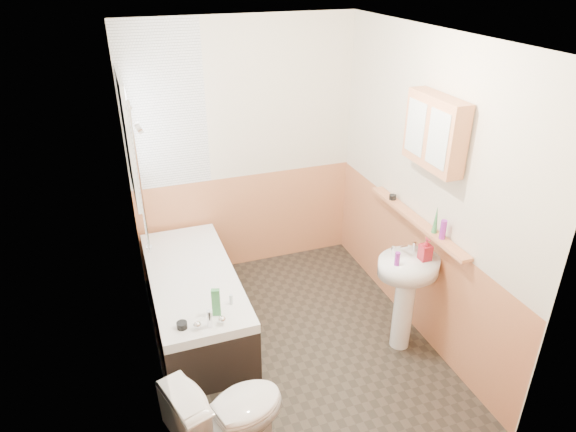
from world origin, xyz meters
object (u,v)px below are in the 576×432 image
Objects in this scene: bathtub at (195,299)px; pine_shelf at (416,220)px; sink at (406,285)px; medicine_cabinet at (435,132)px; toilet at (230,417)px.

bathtub is 1.25× the size of pine_shelf.
sink is at bearing -127.62° from pine_shelf.
pine_shelf is 0.79m from medicine_cabinet.
pine_shelf reaches higher than bathtub.
toilet is 0.79× the size of sink.
sink is at bearing -27.33° from bathtub.
toilet is 1.72m from sink.
pine_shelf is (1.77, -0.55, 0.74)m from bathtub.
bathtub is 1.73× the size of sink.
toilet is (-0.03, -1.41, 0.08)m from bathtub.
medicine_cabinet is (-0.03, -0.12, 0.78)m from pine_shelf.
toilet is at bearing -91.22° from bathtub.
bathtub is 2.82× the size of medicine_cabinet.
toilet is 1.28× the size of medicine_cabinet.
sink is 1.63× the size of medicine_cabinet.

